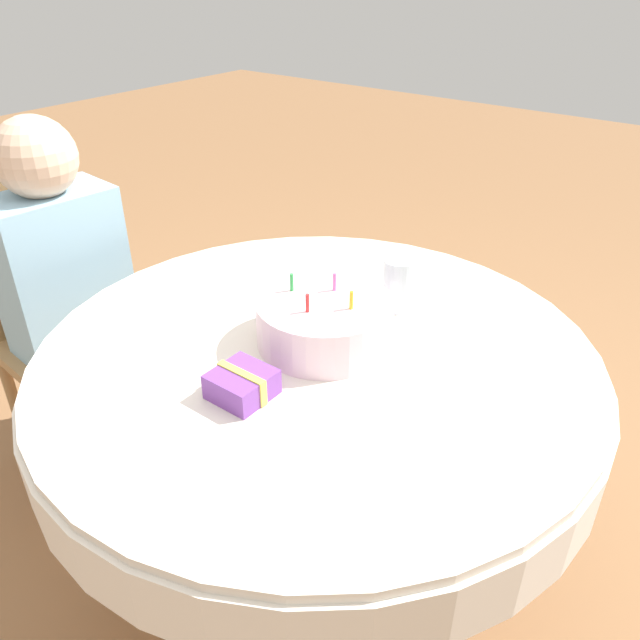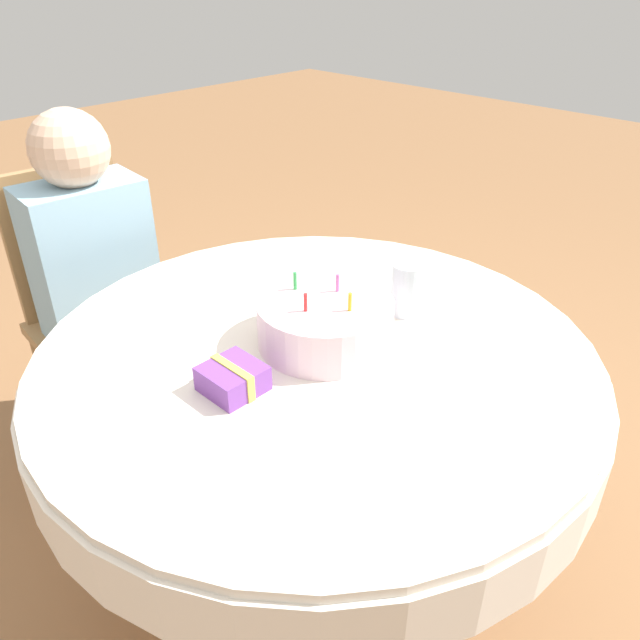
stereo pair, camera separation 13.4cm
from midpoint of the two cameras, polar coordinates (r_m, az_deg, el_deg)
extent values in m
plane|color=#8C603D|center=(1.89, -2.45, -22.12)|extent=(12.00, 12.00, 0.00)
cylinder|color=silver|center=(1.37, -3.13, -2.95)|extent=(1.22, 1.22, 0.02)
cylinder|color=silver|center=(1.41, -3.04, -5.58)|extent=(1.24, 1.24, 0.14)
cylinder|color=#A37A4C|center=(1.70, 13.79, -12.32)|extent=(0.05, 0.05, 0.74)
cylinder|color=#A37A4C|center=(1.65, -19.92, -14.96)|extent=(0.05, 0.05, 0.74)
cylinder|color=#A37A4C|center=(1.97, -4.02, -4.46)|extent=(0.05, 0.05, 0.74)
cube|color=#A37A4C|center=(2.12, -22.82, -2.30)|extent=(0.45, 0.45, 0.04)
cube|color=#A37A4C|center=(2.16, -26.51, 5.47)|extent=(0.37, 0.07, 0.49)
cylinder|color=#A37A4C|center=(2.06, -23.71, -11.47)|extent=(0.04, 0.04, 0.41)
cylinder|color=#A37A4C|center=(2.17, -15.26, -7.26)|extent=(0.04, 0.04, 0.41)
cylinder|color=#A37A4C|center=(2.34, -27.60, -6.96)|extent=(0.04, 0.04, 0.41)
cylinder|color=#A37A4C|center=(2.43, -19.97, -3.48)|extent=(0.04, 0.04, 0.41)
cylinder|color=#DBB293|center=(2.09, -21.83, -9.59)|extent=(0.09, 0.09, 0.45)
cylinder|color=#DBB293|center=(2.14, -17.85, -7.63)|extent=(0.09, 0.09, 0.45)
cube|color=#8CB7D1|center=(2.00, -24.30, 3.93)|extent=(0.36, 0.24, 0.48)
sphere|color=#DBB293|center=(1.88, -26.54, 13.13)|extent=(0.22, 0.22, 0.22)
cylinder|color=silver|center=(1.35, -2.55, -0.17)|extent=(0.30, 0.30, 0.10)
cylinder|color=#D166B2|center=(1.36, -1.48, 3.43)|extent=(0.01, 0.01, 0.04)
cylinder|color=green|center=(1.36, -5.42, 3.38)|extent=(0.01, 0.01, 0.04)
cylinder|color=red|center=(1.27, -4.00, 1.41)|extent=(0.01, 0.01, 0.04)
cylinder|color=gold|center=(1.28, -0.09, 1.74)|extent=(0.01, 0.01, 0.04)
cylinder|color=silver|center=(1.48, 4.62, 3.23)|extent=(0.08, 0.08, 0.13)
cube|color=#753D99|center=(1.22, -10.28, -5.91)|extent=(0.11, 0.11, 0.05)
cube|color=#EAE54C|center=(1.22, -10.28, -5.91)|extent=(0.02, 0.11, 0.06)
camera|label=1|loc=(0.07, -92.86, -1.71)|focal=35.00mm
camera|label=2|loc=(0.07, 87.14, 1.71)|focal=35.00mm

